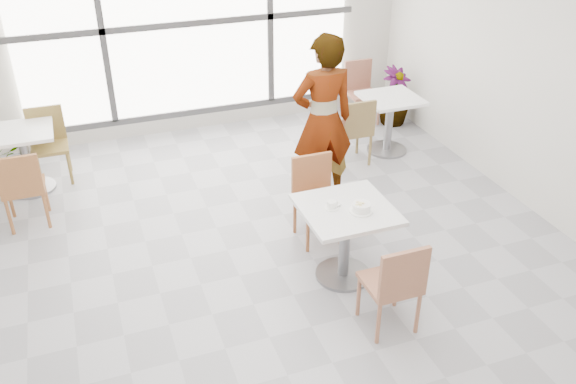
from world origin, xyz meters
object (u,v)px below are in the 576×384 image
object	(u,v)px
bg_chair_right_near	(355,128)
bg_chair_left_near	(22,185)
chair_near	(396,282)
coffee_cup	(332,205)
bg_table_right	(390,116)
oatmeal_bowl	(361,207)
bg_table_left	(25,152)
bg_chair_right_far	(360,87)
plant_right	(394,96)
main_table	(345,229)
person	(323,121)
chair_far	(315,192)
bg_chair_left_far	(48,139)

from	to	relation	value
bg_chair_right_near	bg_chair_left_near	bearing A→B (deg)	1.94
chair_near	coffee_cup	world-z (taller)	chair_near
bg_table_right	bg_chair_left_near	world-z (taller)	bg_chair_left_near
oatmeal_bowl	bg_table_left	world-z (taller)	oatmeal_bowl
bg_chair_right_far	plant_right	bearing A→B (deg)	-33.81
main_table	bg_chair_right_near	xyz separation A→B (m)	(1.07, 2.04, -0.02)
main_table	oatmeal_bowl	distance (m)	0.30
person	bg_table_right	xyz separation A→B (m)	(1.29, 0.81, -0.46)
coffee_cup	bg_table_left	world-z (taller)	coffee_cup
main_table	bg_chair_right_near	world-z (taller)	bg_chair_right_near
bg_table_right	bg_chair_left_near	size ratio (longest dim) A/B	0.86
main_table	bg_table_right	xyz separation A→B (m)	(1.66, 2.24, -0.04)
main_table	coffee_cup	size ratio (longest dim) A/B	5.03
chair_far	coffee_cup	world-z (taller)	chair_far
bg_table_right	chair_near	bearing A→B (deg)	-117.56
bg_table_left	chair_far	bearing A→B (deg)	-36.21
bg_table_left	bg_chair_left_far	size ratio (longest dim) A/B	0.86
chair_far	oatmeal_bowl	size ratio (longest dim) A/B	4.14
chair_far	chair_near	bearing A→B (deg)	-87.81
main_table	bg_chair_left_near	size ratio (longest dim) A/B	0.92
bg_chair_left_far	bg_table_right	bearing A→B (deg)	-10.20
main_table	coffee_cup	xyz separation A→B (m)	(-0.13, 0.04, 0.26)
oatmeal_bowl	bg_chair_right_far	bearing A→B (deg)	63.87
oatmeal_bowl	plant_right	bearing A→B (deg)	56.37
bg_chair_left_far	plant_right	bearing A→B (deg)	0.42
bg_chair_right_near	bg_chair_right_far	world-z (taller)	same
bg_table_right	plant_right	size ratio (longest dim) A/B	0.91
coffee_cup	person	bearing A→B (deg)	70.28
chair_far	person	distance (m)	0.89
person	main_table	bearing A→B (deg)	76.26
bg_table_left	bg_chair_left_near	distance (m)	0.84
bg_chair_right_near	chair_near	bearing A→B (deg)	70.62
bg_chair_left_far	bg_chair_right_near	bearing A→B (deg)	-14.82
chair_near	person	xyz separation A→B (m)	(0.30, 2.22, 0.45)
coffee_cup	bg_chair_right_far	bearing A→B (deg)	59.95
main_table	plant_right	bearing A→B (deg)	54.35
chair_far	bg_table_right	xyz separation A→B (m)	(1.64, 1.49, -0.01)
bg_table_right	bg_chair_right_near	xyz separation A→B (m)	(-0.59, -0.19, 0.01)
oatmeal_bowl	coffee_cup	world-z (taller)	oatmeal_bowl
plant_right	bg_table_right	bearing A→B (deg)	-123.03
bg_chair_left_near	bg_chair_left_far	xyz separation A→B (m)	(0.28, 1.07, 0.00)
bg_table_left	bg_chair_right_far	size ratio (longest dim) A/B	0.86
chair_far	bg_chair_left_far	distance (m)	3.34
chair_far	bg_chair_left_far	bearing A→B (deg)	137.97
main_table	bg_chair_left_near	bearing A→B (deg)	145.16
chair_far	bg_chair_right_near	size ratio (longest dim) A/B	1.00
bg_chair_right_far	oatmeal_bowl	bearing A→B (deg)	-116.13
chair_near	person	size ratio (longest dim) A/B	0.46
bg_table_right	bg_chair_right_near	bearing A→B (deg)	-161.62
coffee_cup	bg_chair_right_far	size ratio (longest dim) A/B	0.18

